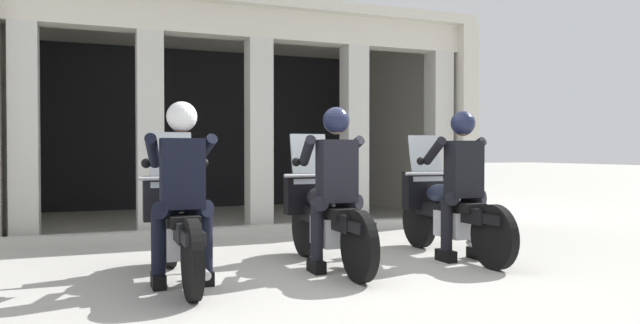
{
  "coord_description": "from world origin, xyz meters",
  "views": [
    {
      "loc": [
        -2.19,
        -5.0,
        1.16
      ],
      "look_at": [
        0.0,
        0.58,
        1.05
      ],
      "focal_mm": 32.68,
      "sensor_mm": 36.0,
      "label": 1
    }
  ],
  "objects_px": {
    "police_officer_center": "(335,174)",
    "police_officer_right": "(462,172)",
    "police_officer_left": "(182,177)",
    "motorcycle_center": "(325,216)",
    "motorcycle_left": "(178,224)",
    "motorcycle_right": "(447,211)"
  },
  "relations": [
    {
      "from": "police_officer_center",
      "to": "motorcycle_right",
      "type": "distance_m",
      "value": 1.57
    },
    {
      "from": "motorcycle_left",
      "to": "police_officer_right",
      "type": "bearing_deg",
      "value": -15.86
    },
    {
      "from": "police_officer_left",
      "to": "police_officer_center",
      "type": "relative_size",
      "value": 1.0
    },
    {
      "from": "police_officer_right",
      "to": "motorcycle_center",
      "type": "bearing_deg",
      "value": 156.51
    },
    {
      "from": "motorcycle_left",
      "to": "motorcycle_right",
      "type": "relative_size",
      "value": 1.0
    },
    {
      "from": "police_officer_left",
      "to": "police_officer_right",
      "type": "distance_m",
      "value": 2.95
    },
    {
      "from": "motorcycle_left",
      "to": "motorcycle_right",
      "type": "bearing_deg",
      "value": -10.34
    },
    {
      "from": "motorcycle_center",
      "to": "police_officer_center",
      "type": "relative_size",
      "value": 1.29
    },
    {
      "from": "motorcycle_right",
      "to": "police_officer_right",
      "type": "distance_m",
      "value": 0.52
    },
    {
      "from": "police_officer_left",
      "to": "motorcycle_center",
      "type": "xyz_separation_m",
      "value": [
        1.47,
        0.38,
        -0.44
      ]
    },
    {
      "from": "police_officer_left",
      "to": "motorcycle_right",
      "type": "relative_size",
      "value": 0.78
    },
    {
      "from": "motorcycle_left",
      "to": "motorcycle_right",
      "type": "xyz_separation_m",
      "value": [
        2.94,
        0.12,
        0.0
      ]
    },
    {
      "from": "motorcycle_left",
      "to": "police_officer_right",
      "type": "distance_m",
      "value": 2.98
    },
    {
      "from": "police_officer_center",
      "to": "police_officer_right",
      "type": "bearing_deg",
      "value": -10.43
    },
    {
      "from": "motorcycle_left",
      "to": "motorcycle_right",
      "type": "height_order",
      "value": "same"
    },
    {
      "from": "police_officer_left",
      "to": "police_officer_right",
      "type": "relative_size",
      "value": 1.0
    },
    {
      "from": "motorcycle_left",
      "to": "police_officer_center",
      "type": "height_order",
      "value": "police_officer_center"
    },
    {
      "from": "police_officer_left",
      "to": "motorcycle_center",
      "type": "distance_m",
      "value": 1.58
    },
    {
      "from": "motorcycle_left",
      "to": "motorcycle_center",
      "type": "xyz_separation_m",
      "value": [
        1.47,
        0.09,
        0.0
      ]
    },
    {
      "from": "motorcycle_left",
      "to": "police_officer_center",
      "type": "distance_m",
      "value": 1.55
    },
    {
      "from": "police_officer_center",
      "to": "police_officer_right",
      "type": "distance_m",
      "value": 1.47
    },
    {
      "from": "police_officer_left",
      "to": "motorcycle_right",
      "type": "height_order",
      "value": "police_officer_left"
    }
  ]
}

